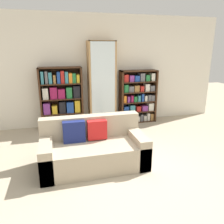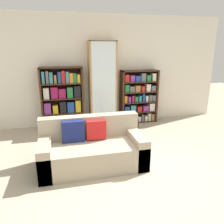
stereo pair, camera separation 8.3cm
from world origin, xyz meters
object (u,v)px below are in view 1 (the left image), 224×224
(couch, at_px, (93,149))
(display_cabinet, at_px, (102,85))
(wine_bottle, at_px, (137,126))
(bookshelf_right, at_px, (138,97))
(bookshelf_left, at_px, (62,100))

(couch, relative_size, display_cabinet, 0.82)
(couch, distance_m, wine_bottle, 1.80)
(display_cabinet, distance_m, bookshelf_right, 1.04)
(couch, height_order, display_cabinet, display_cabinet)
(couch, bearing_deg, bookshelf_right, 52.02)
(bookshelf_left, relative_size, bookshelf_right, 1.09)
(display_cabinet, relative_size, wine_bottle, 6.06)
(display_cabinet, bearing_deg, couch, -106.26)
(bookshelf_left, relative_size, wine_bottle, 4.33)
(bookshelf_left, distance_m, display_cabinet, 1.02)
(display_cabinet, height_order, bookshelf_right, display_cabinet)
(bookshelf_left, xyz_separation_m, bookshelf_right, (1.95, 0.00, -0.05))
(bookshelf_right, height_order, wine_bottle, bookshelf_right)
(bookshelf_left, bearing_deg, wine_bottle, -22.93)
(bookshelf_left, xyz_separation_m, display_cabinet, (0.98, -0.01, 0.31))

